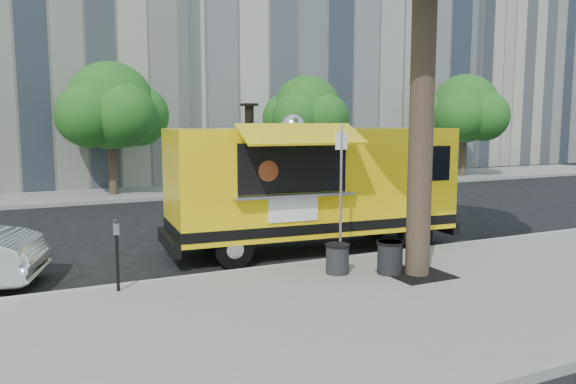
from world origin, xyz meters
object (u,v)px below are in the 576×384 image
at_px(parking_meter, 117,246).
at_px(trash_bin_right, 337,258).
at_px(sign_post, 341,187).
at_px(food_truck, 311,183).
at_px(far_tree_b, 110,106).
at_px(trash_bin_left, 390,257).
at_px(far_tree_d, 465,109).
at_px(far_tree_c, 307,110).

height_order(parking_meter, trash_bin_right, parking_meter).
distance_m(sign_post, food_truck, 2.17).
height_order(far_tree_b, trash_bin_right, far_tree_b).
relative_size(sign_post, trash_bin_left, 4.53).
bearing_deg(food_truck, parking_meter, -154.37).
xyz_separation_m(parking_meter, trash_bin_right, (4.19, -0.70, -0.51)).
relative_size(trash_bin_left, trash_bin_right, 1.10).
xyz_separation_m(sign_post, trash_bin_left, (0.59, -0.96, -1.35)).
relative_size(sign_post, food_truck, 0.40).
height_order(sign_post, trash_bin_left, sign_post).
relative_size(far_tree_d, sign_post, 1.88).
relative_size(far_tree_c, sign_post, 1.74).
bearing_deg(far_tree_b, parking_meter, -98.10).
relative_size(far_tree_b, food_truck, 0.74).
distance_m(far_tree_d, trash_bin_right, 22.55).
bearing_deg(sign_post, parking_meter, 177.48).
distance_m(far_tree_b, far_tree_d, 19.00).
height_order(trash_bin_left, trash_bin_right, trash_bin_left).
relative_size(parking_meter, trash_bin_left, 2.01).
bearing_deg(trash_bin_right, far_tree_b, 98.45).
distance_m(parking_meter, trash_bin_left, 5.29).
height_order(far_tree_c, far_tree_d, far_tree_d).
distance_m(parking_meter, trash_bin_right, 4.28).
distance_m(far_tree_d, parking_meter, 25.38).
distance_m(far_tree_c, parking_meter, 17.82).
relative_size(far_tree_b, sign_post, 1.83).
relative_size(far_tree_d, trash_bin_left, 8.52).
distance_m(far_tree_b, trash_bin_right, 15.28).
distance_m(sign_post, parking_meter, 4.64).
distance_m(sign_post, trash_bin_left, 1.76).
relative_size(far_tree_d, parking_meter, 4.23).
bearing_deg(parking_meter, trash_bin_right, -9.42).
xyz_separation_m(far_tree_b, sign_post, (2.55, -14.25, -1.98)).
height_order(far_tree_d, sign_post, far_tree_d).
height_order(sign_post, trash_bin_right, sign_post).
bearing_deg(far_tree_c, parking_meter, -128.66).
distance_m(far_tree_d, sign_post, 21.79).
distance_m(far_tree_b, parking_meter, 14.48).
height_order(far_tree_b, parking_meter, far_tree_b).
bearing_deg(food_truck, trash_bin_right, -101.98).
relative_size(parking_meter, food_truck, 0.18).
xyz_separation_m(far_tree_c, trash_bin_right, (-6.81, -14.45, -3.24)).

